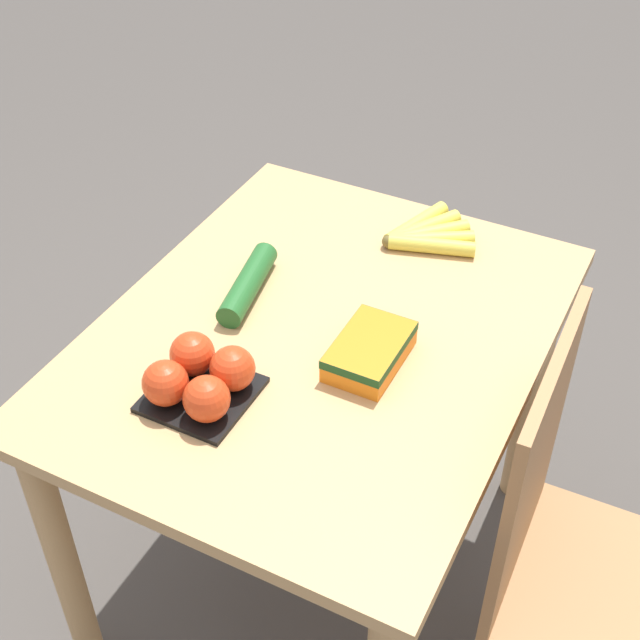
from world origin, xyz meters
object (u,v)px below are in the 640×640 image
(chair, at_px, (578,570))
(cucumber_near, at_px, (248,284))
(banana_bunch, at_px, (425,235))
(tomato_pack, at_px, (200,378))
(carrot_bag, at_px, (370,350))

(chair, height_order, cucumber_near, chair)
(banana_bunch, relative_size, tomato_pack, 1.11)
(chair, bearing_deg, carrot_bag, 79.78)
(banana_bunch, xyz_separation_m, carrot_bag, (0.41, 0.05, 0.01))
(tomato_pack, bearing_deg, banana_bunch, 164.61)
(chair, distance_m, tomato_pack, 0.76)
(banana_bunch, relative_size, cucumber_near, 0.85)
(chair, height_order, tomato_pack, chair)
(chair, distance_m, banana_bunch, 0.75)
(banana_bunch, xyz_separation_m, cucumber_near, (0.33, -0.25, 0.01))
(banana_bunch, distance_m, tomato_pack, 0.65)
(chair, xyz_separation_m, tomato_pack, (0.15, -0.68, 0.31))
(banana_bunch, height_order, tomato_pack, tomato_pack)
(banana_bunch, bearing_deg, cucumber_near, -36.42)
(chair, distance_m, cucumber_near, 0.82)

